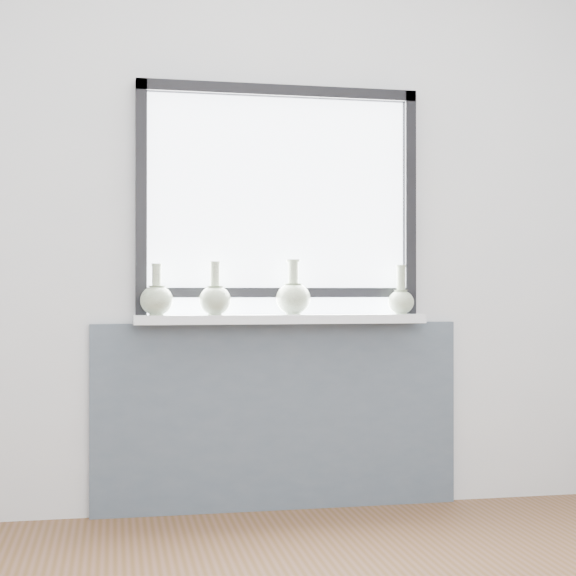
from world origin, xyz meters
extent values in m
cube|color=silver|center=(0.00, 1.81, 1.30)|extent=(3.60, 0.02, 2.60)
cube|color=#4D5765|center=(0.00, 1.78, 0.43)|extent=(1.70, 0.03, 0.86)
cube|color=white|center=(0.00, 1.71, 0.88)|extent=(1.32, 0.18, 0.04)
cube|color=black|center=(-0.62, 1.76, 1.43)|extent=(0.05, 0.06, 1.05)
cube|color=black|center=(0.62, 1.76, 1.43)|extent=(0.05, 0.06, 1.05)
cube|color=black|center=(0.00, 1.76, 1.92)|extent=(1.30, 0.06, 0.05)
cube|color=black|center=(0.00, 1.76, 1.00)|extent=(1.20, 0.05, 0.04)
cube|color=white|center=(0.00, 1.79, 1.40)|extent=(1.20, 0.01, 1.00)
cylinder|color=#AABD9B|center=(-0.56, 1.69, 0.90)|extent=(0.06, 0.06, 0.01)
ellipsoid|color=#AABD9B|center=(-0.56, 1.69, 0.97)|extent=(0.14, 0.14, 0.13)
cone|color=#AABD9B|center=(-0.56, 1.69, 1.02)|extent=(0.08, 0.08, 0.03)
cylinder|color=#AABD9B|center=(-0.56, 1.69, 1.06)|extent=(0.04, 0.04, 0.10)
cylinder|color=#AABD9B|center=(-0.56, 1.69, 1.12)|extent=(0.05, 0.05, 0.01)
cylinder|color=#AABD9B|center=(-0.30, 1.68, 0.90)|extent=(0.06, 0.06, 0.01)
ellipsoid|color=#AABD9B|center=(-0.30, 1.68, 0.97)|extent=(0.14, 0.14, 0.13)
cone|color=#AABD9B|center=(-0.30, 1.68, 1.02)|extent=(0.08, 0.08, 0.03)
cylinder|color=#AABD9B|center=(-0.30, 1.68, 1.07)|extent=(0.04, 0.04, 0.12)
cylinder|color=#AABD9B|center=(-0.30, 1.68, 1.13)|extent=(0.05, 0.05, 0.01)
cylinder|color=#AABD9B|center=(0.06, 1.72, 0.90)|extent=(0.07, 0.07, 0.01)
ellipsoid|color=#AABD9B|center=(0.06, 1.72, 0.97)|extent=(0.16, 0.16, 0.15)
cone|color=#AABD9B|center=(0.06, 1.72, 1.03)|extent=(0.09, 0.09, 0.03)
cylinder|color=#AABD9B|center=(0.06, 1.72, 1.08)|extent=(0.05, 0.05, 0.12)
cylinder|color=#AABD9B|center=(0.06, 1.72, 1.14)|extent=(0.06, 0.06, 0.01)
cylinder|color=#AABD9B|center=(0.56, 1.69, 0.90)|extent=(0.05, 0.05, 0.01)
ellipsoid|color=#AABD9B|center=(0.56, 1.69, 0.96)|extent=(0.12, 0.12, 0.11)
cone|color=#AABD9B|center=(0.56, 1.69, 1.00)|extent=(0.07, 0.07, 0.03)
cylinder|color=#AABD9B|center=(0.56, 1.69, 1.06)|extent=(0.04, 0.04, 0.12)
cylinder|color=#AABD9B|center=(0.56, 1.69, 1.12)|extent=(0.05, 0.05, 0.01)
camera|label=1|loc=(-0.75, -2.21, 1.00)|focal=55.00mm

